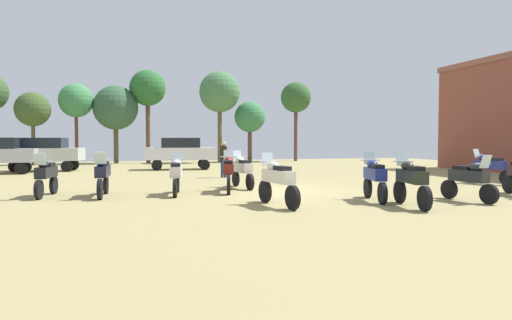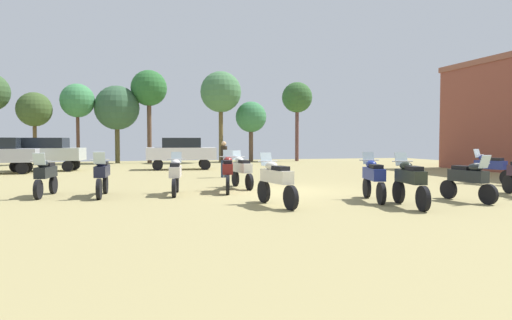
# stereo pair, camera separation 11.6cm
# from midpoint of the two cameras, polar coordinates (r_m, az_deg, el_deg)

# --- Properties ---
(ground_plane) EXTENTS (44.00, 52.00, 0.02)m
(ground_plane) POSITION_cam_midpoint_polar(r_m,az_deg,el_deg) (16.79, 3.07, -3.92)
(ground_plane) COLOR #988B58
(motorcycle_1) EXTENTS (0.66, 2.05, 1.44)m
(motorcycle_1) POSITION_cam_midpoint_polar(r_m,az_deg,el_deg) (15.30, 25.17, -2.11)
(motorcycle_1) COLOR black
(motorcycle_1) RESTS_ON ground
(motorcycle_2) EXTENTS (0.74, 2.26, 1.50)m
(motorcycle_2) POSITION_cam_midpoint_polar(r_m,az_deg,el_deg) (16.48, -3.33, -1.43)
(motorcycle_2) COLOR black
(motorcycle_2) RESTS_ON ground
(motorcycle_3) EXTENTS (0.65, 2.08, 1.45)m
(motorcycle_3) POSITION_cam_midpoint_polar(r_m,az_deg,el_deg) (15.85, -9.81, -1.72)
(motorcycle_3) COLOR black
(motorcycle_3) RESTS_ON ground
(motorcycle_4) EXTENTS (0.63, 2.20, 1.45)m
(motorcycle_4) POSITION_cam_midpoint_polar(r_m,az_deg,el_deg) (17.79, -1.60, -1.21)
(motorcycle_4) COLOR black
(motorcycle_4) RESTS_ON ground
(motorcycle_5) EXTENTS (0.79, 2.11, 1.48)m
(motorcycle_5) POSITION_cam_midpoint_polar(r_m,az_deg,el_deg) (21.67, 27.26, -0.79)
(motorcycle_5) COLOR black
(motorcycle_5) RESTS_ON ground
(motorcycle_6) EXTENTS (0.71, 2.30, 1.50)m
(motorcycle_6) POSITION_cam_midpoint_polar(r_m,az_deg,el_deg) (12.97, 2.77, -2.50)
(motorcycle_6) COLOR black
(motorcycle_6) RESTS_ON ground
(motorcycle_8) EXTENTS (0.62, 2.31, 1.50)m
(motorcycle_8) POSITION_cam_midpoint_polar(r_m,az_deg,el_deg) (15.91, -18.44, -1.70)
(motorcycle_8) COLOR black
(motorcycle_8) RESTS_ON ground
(motorcycle_9) EXTENTS (0.64, 2.15, 1.47)m
(motorcycle_9) POSITION_cam_midpoint_polar(r_m,az_deg,el_deg) (16.59, -24.57, -1.70)
(motorcycle_9) COLOR black
(motorcycle_9) RESTS_ON ground
(motorcycle_10) EXTENTS (0.68, 2.24, 1.51)m
(motorcycle_10) POSITION_cam_midpoint_polar(r_m,az_deg,el_deg) (13.47, 18.87, -2.43)
(motorcycle_10) COLOR black
(motorcycle_10) RESTS_ON ground
(motorcycle_12) EXTENTS (0.77, 2.21, 1.49)m
(motorcycle_12) POSITION_cam_midpoint_polar(r_m,az_deg,el_deg) (14.49, 14.66, -2.08)
(motorcycle_12) COLOR black
(motorcycle_12) RESTS_ON ground
(car_1) EXTENTS (4.41, 2.07, 2.00)m
(car_1) POSITION_cam_midpoint_polar(r_m,az_deg,el_deg) (29.29, -9.19, 1.12)
(car_1) COLOR black
(car_1) RESTS_ON ground
(car_2) EXTENTS (4.51, 2.39, 2.00)m
(car_2) POSITION_cam_midpoint_polar(r_m,az_deg,el_deg) (30.24, -24.65, 0.96)
(car_2) COLOR black
(car_2) RESTS_ON ground
(person_1) EXTENTS (0.39, 0.39, 1.81)m
(person_1) POSITION_cam_midpoint_polar(r_m,az_deg,el_deg) (22.76, -3.88, 0.47)
(person_1) COLOR #22324E
(person_1) RESTS_ON ground
(tree_2) EXTENTS (3.37, 3.37, 7.51)m
(tree_2) POSITION_cam_midpoint_polar(r_m,az_deg,el_deg) (38.15, -4.33, 8.39)
(tree_2) COLOR brown
(tree_2) RESTS_ON ground
(tree_3) EXTENTS (2.62, 2.62, 6.23)m
(tree_3) POSITION_cam_midpoint_polar(r_m,az_deg,el_deg) (38.29, -21.30, 6.86)
(tree_3) COLOR brown
(tree_3) RESTS_ON ground
(tree_4) EXTENTS (2.67, 2.67, 6.94)m
(tree_4) POSITION_cam_midpoint_polar(r_m,az_deg,el_deg) (40.67, 5.23, 7.67)
(tree_4) COLOR brown
(tree_4) RESTS_ON ground
(tree_5) EXTENTS (2.63, 2.63, 5.15)m
(tree_5) POSITION_cam_midpoint_polar(r_m,az_deg,el_deg) (39.23, -0.54, 5.32)
(tree_5) COLOR brown
(tree_5) RESTS_ON ground
(tree_6) EXTENTS (2.89, 2.89, 7.51)m
(tree_6) POSITION_cam_midpoint_polar(r_m,az_deg,el_deg) (38.36, -13.12, 8.60)
(tree_6) COLOR brown
(tree_6) RESTS_ON ground
(tree_8) EXTENTS (3.52, 3.52, 6.19)m
(tree_8) POSITION_cam_midpoint_polar(r_m,az_deg,el_deg) (38.29, -16.87, 6.21)
(tree_8) COLOR brown
(tree_8) RESTS_ON ground
(tree_9) EXTENTS (2.54, 2.54, 5.40)m
(tree_9) POSITION_cam_midpoint_polar(r_m,az_deg,el_deg) (37.80, -25.84, 5.65)
(tree_9) COLOR brown
(tree_9) RESTS_ON ground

